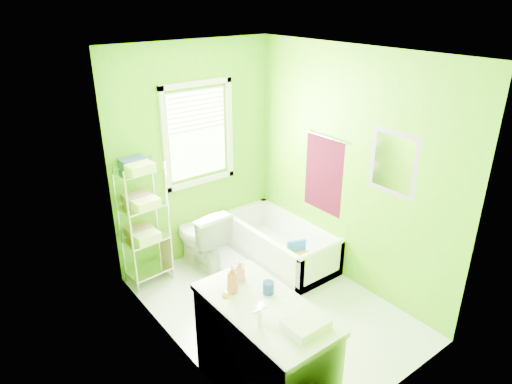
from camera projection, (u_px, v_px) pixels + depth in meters
ground at (271, 307)px, 4.82m from camera, size 2.90×2.90×0.00m
room_envelope at (274, 171)px, 4.20m from camera, size 2.14×2.94×2.62m
window at (198, 129)px, 5.23m from camera, size 0.92×0.05×1.22m
door at (249, 321)px, 3.12m from camera, size 0.09×0.80×2.00m
right_wall_decor at (349, 170)px, 4.85m from camera, size 0.04×1.48×1.17m
bathtub at (281, 248)px, 5.64m from camera, size 0.70×1.49×0.48m
toilet at (200, 237)px, 5.41m from camera, size 0.47×0.78×0.78m
vanity at (265, 349)px, 3.60m from camera, size 0.61×1.18×1.13m
wire_shelf_unit at (143, 211)px, 4.93m from camera, size 0.51×0.41×1.46m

